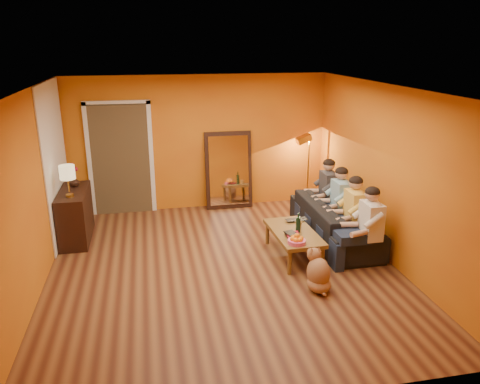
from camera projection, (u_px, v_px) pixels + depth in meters
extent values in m
cube|color=brown|center=(223.00, 268.00, 6.89)|extent=(5.00, 5.50, 0.00)
cube|color=white|center=(221.00, 89.00, 6.09)|extent=(5.00, 5.50, 0.00)
cube|color=orange|center=(199.00, 143.00, 9.05)|extent=(5.00, 0.00, 2.60)
cube|color=orange|center=(31.00, 195.00, 6.02)|extent=(0.00, 5.50, 2.60)
cube|color=orange|center=(388.00, 174.00, 6.96)|extent=(0.00, 5.50, 2.60)
cube|color=white|center=(56.00, 162.00, 7.66)|extent=(0.02, 1.90, 2.58)
cube|color=#3F2D19|center=(121.00, 158.00, 8.92)|extent=(1.06, 0.30, 2.10)
cube|color=white|center=(89.00, 161.00, 8.71)|extent=(0.08, 0.06, 2.20)
cube|color=white|center=(152.00, 158.00, 8.92)|extent=(0.08, 0.06, 2.20)
cube|color=white|center=(116.00, 103.00, 8.48)|extent=(1.22, 0.06, 0.08)
cube|color=black|center=(229.00, 170.00, 9.21)|extent=(0.92, 0.27, 1.51)
cube|color=white|center=(229.00, 171.00, 9.18)|extent=(0.78, 0.21, 1.35)
cube|color=black|center=(75.00, 215.00, 7.79)|extent=(0.44, 1.18, 0.85)
imported|color=black|center=(334.00, 221.00, 7.81)|extent=(2.21, 0.87, 0.65)
cylinder|color=black|center=(298.00, 223.00, 7.06)|extent=(0.07, 0.07, 0.31)
imported|color=#B27F3F|center=(299.00, 225.00, 7.27)|extent=(0.12, 0.12, 0.10)
imported|color=black|center=(298.00, 221.00, 7.51)|extent=(0.39, 0.27, 0.03)
imported|color=black|center=(286.00, 236.00, 6.93)|extent=(0.22, 0.28, 0.03)
imported|color=maroon|center=(287.00, 235.00, 6.93)|extent=(0.22, 0.28, 0.02)
imported|color=black|center=(287.00, 234.00, 6.90)|extent=(0.19, 0.23, 0.02)
imported|color=black|center=(74.00, 181.00, 7.86)|extent=(0.17, 0.17, 0.18)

